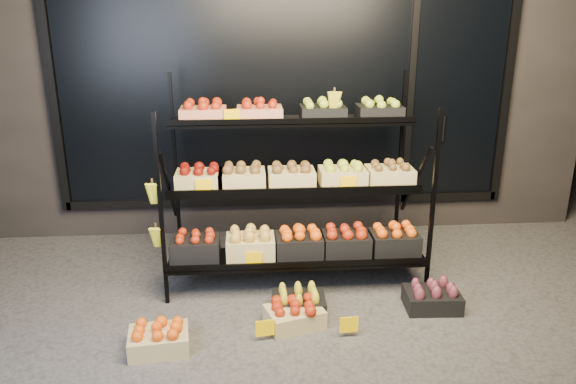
{
  "coord_description": "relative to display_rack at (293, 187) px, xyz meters",
  "views": [
    {
      "loc": [
        -0.38,
        -3.75,
        2.2
      ],
      "look_at": [
        -0.06,
        0.55,
        0.76
      ],
      "focal_mm": 35.0,
      "sensor_mm": 36.0,
      "label": 1
    }
  ],
  "objects": [
    {
      "name": "tag_floor_a",
      "position": [
        -0.28,
        -1.0,
        -0.73
      ],
      "size": [
        0.13,
        0.01,
        0.12
      ],
      "primitive_type": "cube",
      "color": "#FFC600",
      "rests_on": "ground"
    },
    {
      "name": "floor_crate_right",
      "position": [
        1.01,
        -0.65,
        -0.69
      ],
      "size": [
        0.42,
        0.32,
        0.2
      ],
      "rotation": [
        0.0,
        0.0,
        -0.05
      ],
      "color": "black",
      "rests_on": "ground"
    },
    {
      "name": "building",
      "position": [
        0.01,
        1.99,
        0.96
      ],
      "size": [
        6.0,
        2.08,
        3.5
      ],
      "color": "#2D2826",
      "rests_on": "ground"
    },
    {
      "name": "tag_floor_b",
      "position": [
        0.31,
        -1.0,
        -0.73
      ],
      "size": [
        0.13,
        0.01,
        0.12
      ],
      "primitive_type": "cube",
      "color": "#FFC600",
      "rests_on": "ground"
    },
    {
      "name": "floor_crate_midright",
      "position": [
        -0.06,
        -0.81,
        -0.69
      ],
      "size": [
        0.46,
        0.39,
        0.2
      ],
      "rotation": [
        0.0,
        0.0,
        0.31
      ],
      "color": "#D3BE7A",
      "rests_on": "ground"
    },
    {
      "name": "ground",
      "position": [
        0.01,
        -0.6,
        -0.79
      ],
      "size": [
        24.0,
        24.0,
        0.0
      ],
      "primitive_type": "plane",
      "color": "#514F4C",
      "rests_on": "ground"
    },
    {
      "name": "floor_crate_midleft",
      "position": [
        -0.01,
        -0.65,
        -0.69
      ],
      "size": [
        0.41,
        0.31,
        0.2
      ],
      "rotation": [
        0.0,
        0.0,
        -0.03
      ],
      "color": "black",
      "rests_on": "ground"
    },
    {
      "name": "display_rack",
      "position": [
        0.0,
        0.0,
        0.0
      ],
      "size": [
        2.18,
        1.02,
        1.66
      ],
      "color": "black",
      "rests_on": "ground"
    },
    {
      "name": "floor_crate_left",
      "position": [
        -0.99,
        -1.05,
        -0.69
      ],
      "size": [
        0.42,
        0.33,
        0.2
      ],
      "rotation": [
        0.0,
        0.0,
        0.12
      ],
      "color": "#D3BE7A",
      "rests_on": "ground"
    }
  ]
}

